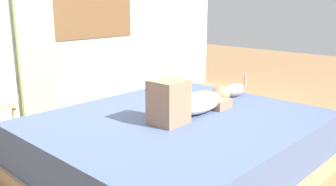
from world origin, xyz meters
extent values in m
plane|color=olive|center=(0.00, 0.00, 0.00)|extent=(16.00, 16.00, 0.00)
cube|color=#997A56|center=(0.12, 0.20, 0.07)|extent=(2.23, 1.93, 0.14)
cube|color=#425170|center=(0.12, 0.20, 0.31)|extent=(2.17, 1.87, 0.35)
ellipsoid|color=silver|center=(0.34, 0.16, 0.57)|extent=(0.57, 0.28, 0.17)
sphere|color=#8C664C|center=(0.68, 0.18, 0.57)|extent=(0.17, 0.17, 0.17)
cube|color=#8C664C|center=(-0.04, 0.15, 0.66)|extent=(0.27, 0.25, 0.34)
cube|color=#8C664C|center=(0.56, 0.17, 0.53)|extent=(0.21, 0.29, 0.08)
ellipsoid|color=gray|center=(1.00, 0.24, 0.55)|extent=(0.28, 0.16, 0.13)
sphere|color=gray|center=(0.84, 0.27, 0.56)|extent=(0.08, 0.08, 0.08)
cylinder|color=gray|center=(1.14, 0.21, 0.62)|extent=(0.03, 0.03, 0.16)
cylinder|color=tan|center=(-0.46, 1.88, 0.22)|extent=(0.04, 0.04, 0.44)
cylinder|color=tan|center=(-0.60, 1.61, 0.22)|extent=(0.04, 0.04, 0.44)
cube|color=#ADCC75|center=(-0.01, 2.22, 1.34)|extent=(0.44, 0.06, 2.68)
camera|label=1|loc=(-1.98, -1.68, 1.39)|focal=39.04mm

